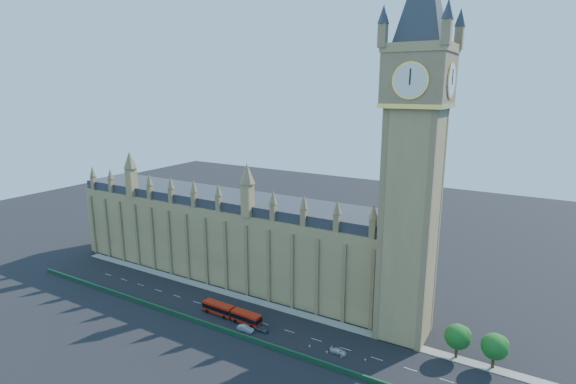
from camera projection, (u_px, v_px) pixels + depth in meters
The scene contains 15 objects.
ground at pixel (252, 320), 123.89m from camera, with size 400.00×400.00×0.00m, color black.
palace_westminster at pixel (228, 235), 151.55m from camera, with size 120.00×20.00×28.00m.
elizabeth_tower at pixel (416, 123), 104.36m from camera, with size 20.59×20.59×105.00m.
bridge_parapet at pixel (232, 333), 116.21m from camera, with size 160.00×0.60×1.20m, color #1E4C2D.
kerb_north at pixel (270, 305), 131.84m from camera, with size 160.00×3.00×0.16m, color gray.
tree_east_near at pixel (459, 336), 105.21m from camera, with size 6.00×6.00×8.50m.
tree_east_far at pixel (496, 346), 101.25m from camera, with size 6.00×6.00×8.50m.
red_bus at pixel (231, 313), 124.14m from camera, with size 19.19×3.59×3.25m.
car_grey at pixel (262, 329), 117.86m from camera, with size 1.58×3.94×1.34m, color #43474B.
car_silver at pixel (245, 328), 117.89m from camera, with size 1.61×4.63×1.53m, color #A4A7AB.
car_white at pixel (338, 351), 107.95m from camera, with size 1.65×4.07×1.18m, color silver.
cone_a at pixel (341, 357), 106.36m from camera, with size 0.51×0.51×0.67m.
cone_b at pixel (310, 346), 110.63m from camera, with size 0.58×0.58×0.73m.
cone_c at pixel (327, 352), 108.16m from camera, with size 0.53×0.53×0.67m.
cone_d at pixel (365, 360), 105.02m from camera, with size 0.53×0.53×0.68m.
Camera 1 is at (65.83, -91.86, 62.63)m, focal length 28.00 mm.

